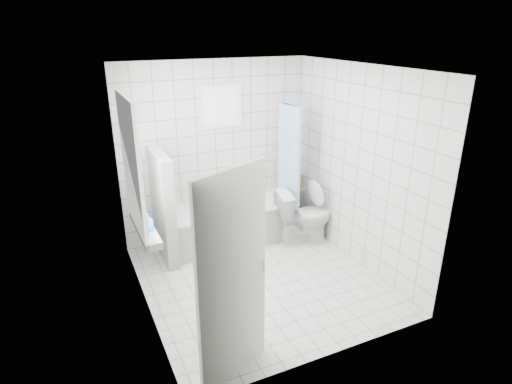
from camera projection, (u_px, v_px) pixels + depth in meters
name	position (u px, v px, depth m)	size (l,w,h in m)	color
ground	(260.00, 279.00, 5.44)	(3.00, 3.00, 0.00)	white
ceiling	(260.00, 68.00, 4.50)	(3.00, 3.00, 0.00)	white
wall_back	(216.00, 151.00, 6.24)	(2.80, 0.02, 2.60)	white
wall_front	(334.00, 237.00, 3.70)	(2.80, 0.02, 2.60)	white
wall_left	(138.00, 203.00, 4.42)	(0.02, 3.00, 2.60)	white
wall_right	(358.00, 168.00, 5.52)	(0.02, 3.00, 2.60)	white
window_left	(134.00, 167.00, 4.58)	(0.01, 0.90, 1.40)	white
window_back	(222.00, 107.00, 6.00)	(0.50, 0.01, 0.50)	white
window_sill	(145.00, 228.00, 4.87)	(0.18, 1.02, 0.08)	white
door	(233.00, 280.00, 3.62)	(0.04, 0.80, 2.00)	silver
bathtub	(231.00, 223.00, 6.31)	(1.86, 0.77, 0.58)	white
partition_wall	(163.00, 207.00, 5.71)	(0.15, 0.85, 1.50)	white
tiled_ledge	(293.00, 205.00, 7.01)	(0.40, 0.24, 0.55)	white
toilet	(304.00, 216.00, 6.25)	(0.46, 0.81, 0.82)	white
curtain_rod	(287.00, 103.00, 6.01)	(0.02, 0.02, 0.80)	silver
shower_curtain	(290.00, 166.00, 6.23)	(0.14, 0.48, 1.78)	#4CA4E0
tub_faucet	(228.00, 180.00, 6.43)	(0.18, 0.06, 0.06)	silver
sill_bottles	(144.00, 215.00, 4.85)	(0.17, 0.53, 0.29)	silver
ledge_bottles	(295.00, 182.00, 6.86)	(0.15, 0.16, 0.26)	blue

